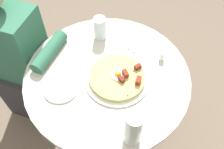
# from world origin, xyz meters

# --- Properties ---
(ground_plane) EXTENTS (6.00, 6.00, 0.00)m
(ground_plane) POSITION_xyz_m (0.00, 0.00, 0.00)
(ground_plane) COLOR #6B5B4C
(dining_table) EXTENTS (0.83, 0.83, 0.72)m
(dining_table) POSITION_xyz_m (0.00, 0.00, 0.55)
(dining_table) COLOR beige
(dining_table) RESTS_ON ground_plane
(person_seated) EXTENTS (0.51, 0.29, 1.14)m
(person_seated) POSITION_xyz_m (-0.60, 0.04, 0.51)
(person_seated) COLOR #2D2D33
(person_seated) RESTS_ON ground_plane
(pizza_plate) EXTENTS (0.32, 0.32, 0.01)m
(pizza_plate) POSITION_xyz_m (0.06, -0.01, 0.73)
(pizza_plate) COLOR silver
(pizza_plate) RESTS_ON dining_table
(breakfast_pizza) EXTENTS (0.27, 0.27, 0.05)m
(breakfast_pizza) POSITION_xyz_m (0.06, -0.01, 0.75)
(breakfast_pizza) COLOR tan
(breakfast_pizza) RESTS_ON pizza_plate
(bread_plate) EXTENTS (0.17, 0.17, 0.01)m
(bread_plate) POSITION_xyz_m (-0.18, -0.15, 0.73)
(bread_plate) COLOR silver
(bread_plate) RESTS_ON dining_table
(napkin) EXTENTS (0.19, 0.21, 0.00)m
(napkin) POSITION_xyz_m (0.09, 0.27, 0.72)
(napkin) COLOR white
(napkin) RESTS_ON dining_table
(fork) EXTENTS (0.07, 0.17, 0.00)m
(fork) POSITION_xyz_m (0.11, 0.26, 0.73)
(fork) COLOR silver
(fork) RESTS_ON napkin
(knife) EXTENTS (0.07, 0.17, 0.00)m
(knife) POSITION_xyz_m (0.08, 0.28, 0.73)
(knife) COLOR silver
(knife) RESTS_ON napkin
(water_glass) EXTENTS (0.07, 0.07, 0.13)m
(water_glass) POSITION_xyz_m (-0.12, 0.23, 0.79)
(water_glass) COLOR silver
(water_glass) RESTS_ON dining_table
(water_bottle) EXTENTS (0.07, 0.07, 0.21)m
(water_bottle) POSITION_xyz_m (0.21, -0.28, 0.83)
(water_bottle) COLOR silver
(water_bottle) RESTS_ON dining_table
(salt_shaker) EXTENTS (0.03, 0.03, 0.05)m
(salt_shaker) POSITION_xyz_m (0.23, 0.18, 0.75)
(salt_shaker) COLOR white
(salt_shaker) RESTS_ON dining_table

